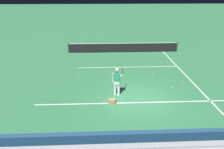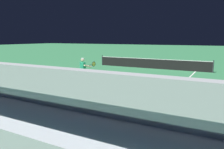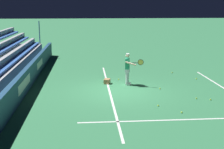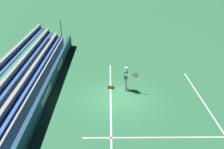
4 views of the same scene
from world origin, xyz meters
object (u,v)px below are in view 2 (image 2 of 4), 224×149
tennis_ball_on_baseline (80,74)px  tennis_net (151,63)px  tennis_ball_by_box (104,74)px  tennis_ball_near_player (145,89)px  tennis_player (83,71)px  tennis_ball_far_right (148,80)px  tennis_ball_stray_back (110,82)px  tennis_ball_far_left (164,88)px  tennis_ball_midcourt (142,81)px  ball_box_cardboard (68,86)px  tennis_ball_toward_net (66,84)px

tennis_ball_on_baseline → tennis_net: tennis_net is taller
tennis_ball_by_box → tennis_net: bearing=67.1°
tennis_ball_by_box → tennis_net: (2.20, 5.20, 0.46)m
tennis_ball_on_baseline → tennis_ball_near_player: size_ratio=1.00×
tennis_player → tennis_net: 9.46m
tennis_ball_far_right → tennis_net: size_ratio=0.01×
tennis_ball_stray_back → tennis_ball_near_player: size_ratio=1.00×
tennis_ball_stray_back → tennis_ball_far_left: (3.63, 0.03, 0.00)m
tennis_ball_far_right → tennis_ball_far_left: bearing=-49.0°
tennis_ball_far_left → tennis_ball_midcourt: same height
tennis_ball_far_right → tennis_ball_midcourt: same height
tennis_ball_on_baseline → tennis_net: (3.97, 6.16, 0.46)m
tennis_ball_stray_back → tennis_ball_midcourt: 2.22m
tennis_ball_stray_back → tennis_ball_far_left: bearing=0.6°
tennis_player → ball_box_cardboard: bearing=-107.5°
tennis_player → tennis_ball_midcourt: 4.11m
tennis_player → tennis_net: tennis_player is taller
tennis_ball_on_baseline → tennis_ball_near_player: same height
tennis_ball_stray_back → tennis_player: bearing=-123.7°
tennis_player → tennis_ball_far_left: size_ratio=25.98×
tennis_ball_near_player → tennis_ball_on_baseline: bearing=159.7°
tennis_player → ball_box_cardboard: size_ratio=4.29×
tennis_ball_far_left → ball_box_cardboard: bearing=-151.8°
ball_box_cardboard → tennis_ball_stray_back: size_ratio=6.06×
tennis_ball_on_baseline → tennis_ball_near_player: bearing=-20.3°
ball_box_cardboard → tennis_ball_on_baseline: 4.91m
ball_box_cardboard → tennis_net: 10.60m
ball_box_cardboard → tennis_ball_near_player: (4.09, 1.93, -0.10)m
tennis_player → tennis_net: size_ratio=0.15×
tennis_ball_stray_back → tennis_ball_far_right: (2.04, 1.87, 0.00)m
tennis_ball_far_right → tennis_ball_midcourt: (-0.23, -0.58, 0.00)m
tennis_ball_midcourt → tennis_ball_toward_net: same height
tennis_ball_far_left → tennis_net: size_ratio=0.01×
tennis_ball_far_right → tennis_player: bearing=-132.0°
tennis_player → tennis_ball_far_right: 4.68m
tennis_ball_toward_net → ball_box_cardboard: bearing=-43.0°
tennis_ball_far_left → tennis_ball_on_baseline: bearing=167.6°
tennis_ball_toward_net → tennis_ball_by_box: bearing=87.4°
ball_box_cardboard → tennis_ball_far_left: ball_box_cardboard is taller
tennis_ball_near_player → tennis_net: size_ratio=0.01×
tennis_player → tennis_ball_near_player: size_ratio=25.98×
tennis_ball_toward_net → tennis_ball_near_player: bearing=13.8°
tennis_player → tennis_ball_stray_back: 2.05m
tennis_ball_near_player → tennis_ball_toward_net: bearing=-166.2°
tennis_ball_on_baseline → tennis_net: bearing=57.2°
ball_box_cardboard → tennis_ball_stray_back: ball_box_cardboard is taller
tennis_ball_stray_back → tennis_ball_on_baseline: same height
tennis_ball_midcourt → tennis_ball_by_box: same height
ball_box_cardboard → tennis_ball_midcourt: ball_box_cardboard is taller
tennis_ball_far_left → tennis_net: tennis_net is taller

